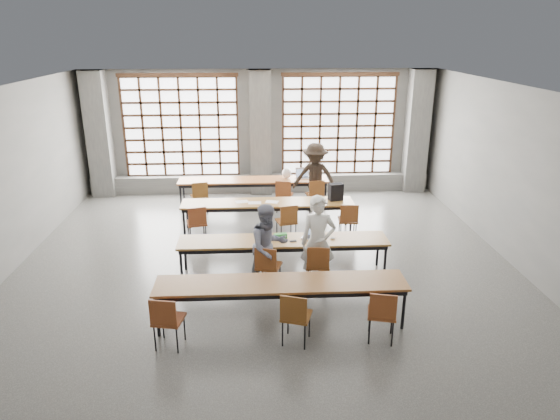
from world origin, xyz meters
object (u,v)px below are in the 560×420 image
at_px(chair_near_mid, 295,313).
at_px(student_female, 268,247).
at_px(student_male, 318,242).
at_px(chair_mid_right, 348,218).
at_px(desk_row_c, 283,243).
at_px(chair_front_right, 318,262).
at_px(backpack, 336,192).
at_px(plastic_bag, 287,173).
at_px(chair_mid_left, 197,221).
at_px(chair_front_left, 267,263).
at_px(chair_back_mid, 284,193).
at_px(desk_row_a, 253,182).
at_px(student_back, 315,177).
at_px(laptop_front, 313,234).
at_px(red_pouch, 169,317).
at_px(chair_mid_centre, 287,219).
at_px(desk_row_b, 268,205).
at_px(mouse, 333,238).
at_px(chair_back_right, 316,192).
at_px(chair_near_left, 166,317).
at_px(chair_near_right, 382,311).
at_px(green_box, 280,236).
at_px(phone, 293,241).
at_px(laptop_back, 303,175).
at_px(desk_row_d, 281,286).
at_px(chair_back_left, 200,194).

xyz_separation_m(chair_near_mid, student_female, (-0.34, 1.83, 0.27)).
bearing_deg(student_male, chair_mid_right, 68.53).
height_order(desk_row_c, chair_front_right, chair_front_right).
distance_m(backpack, plastic_bag, 2.16).
bearing_deg(backpack, chair_mid_left, 178.45).
distance_m(chair_front_left, plastic_bag, 4.88).
relative_size(chair_back_mid, chair_mid_right, 1.00).
distance_m(desk_row_a, backpack, 2.68).
bearing_deg(desk_row_a, student_back, -17.35).
height_order(laptop_front, red_pouch, laptop_front).
relative_size(desk_row_c, chair_mid_left, 4.55).
relative_size(student_female, laptop_front, 3.54).
xyz_separation_m(chair_mid_centre, student_female, (-0.49, -2.12, 0.27)).
relative_size(desk_row_b, red_pouch, 20.00).
height_order(desk_row_c, mouse, mouse).
bearing_deg(chair_back_right, chair_near_left, -116.43).
relative_size(desk_row_c, chair_near_right, 4.55).
relative_size(chair_back_mid, green_box, 3.52).
relative_size(chair_front_left, chair_near_mid, 1.00).
bearing_deg(phone, chair_mid_left, 139.27).
xyz_separation_m(chair_mid_centre, chair_near_left, (-2.04, -3.95, 0.00)).
bearing_deg(chair_front_left, desk_row_b, 88.15).
relative_size(chair_mid_right, mouse, 8.98).
distance_m(chair_mid_right, laptop_back, 2.76).
relative_size(chair_near_mid, green_box, 3.52).
distance_m(chair_mid_left, chair_mid_centre, 2.00).
bearing_deg(phone, plastic_bag, 87.82).
xyz_separation_m(chair_near_mid, laptop_back, (0.75, 6.59, 0.25)).
bearing_deg(chair_mid_left, student_female, -54.44).
bearing_deg(chair_front_right, chair_near_right, -66.25).
bearing_deg(chair_near_mid, desk_row_c, 90.89).
bearing_deg(desk_row_b, backpack, 1.79).
distance_m(desk_row_a, student_male, 4.79).
bearing_deg(chair_front_right, chair_near_mid, -108.01).
relative_size(chair_mid_right, chair_near_mid, 1.00).
xyz_separation_m(desk_row_d, chair_mid_left, (-1.67, 3.33, -0.13)).
distance_m(chair_mid_right, student_female, 2.83).
bearing_deg(student_female, mouse, -6.00).
bearing_deg(laptop_front, chair_near_right, -72.56).
xyz_separation_m(desk_row_b, chair_front_right, (0.82, -2.87, -0.13)).
xyz_separation_m(desk_row_c, chair_front_right, (0.59, -0.63, -0.13)).
xyz_separation_m(chair_mid_centre, plastic_bag, (0.16, 2.58, 0.34)).
bearing_deg(phone, chair_mid_centre, 89.73).
xyz_separation_m(desk_row_d, chair_mid_right, (1.70, 3.32, -0.13)).
distance_m(student_back, red_pouch, 6.58).
height_order(laptop_front, plastic_bag, plastic_bag).
height_order(chair_mid_left, student_male, student_male).
bearing_deg(desk_row_d, chair_back_right, 77.13).
distance_m(chair_mid_centre, student_male, 2.18).
relative_size(chair_back_left, chair_back_mid, 1.00).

